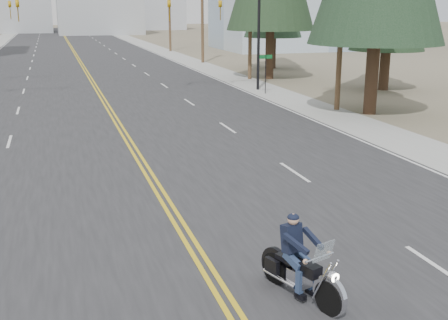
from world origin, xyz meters
TOP-DOWN VIEW (x-y plane):
  - road at (0.00, 70.00)m, footprint 20.00×200.00m
  - sidewalk_right at (11.50, 70.00)m, footprint 3.00×200.00m
  - traffic_mast_right at (8.98, 32.00)m, footprint 7.10×0.26m
  - street_sign at (10.80, 30.00)m, footprint 0.90×0.06m
  - utility_pole_b at (12.50, 23.00)m, footprint 2.20×0.30m
  - utility_pole_c at (12.50, 38.00)m, footprint 2.20×0.30m
  - utility_pole_d at (12.50, 53.00)m, footprint 2.20×0.30m
  - utility_pole_e at (12.50, 70.00)m, footprint 2.20×0.30m
  - haze_bldg_b at (8.00, 125.00)m, footprint 18.00×14.00m
  - haze_bldg_e at (25.00, 150.00)m, footprint 14.00×14.00m
  - motorcyclist at (1.49, 3.76)m, footprint 1.60×2.39m

SIDE VIEW (x-z plane):
  - road at x=0.00m, z-range 0.00..0.01m
  - sidewalk_right at x=11.50m, z-range 0.00..0.01m
  - motorcyclist at x=1.49m, z-range 0.00..1.72m
  - street_sign at x=10.80m, z-range 0.49..3.12m
  - traffic_mast_right at x=8.98m, z-range 1.44..8.44m
  - utility_pole_c at x=12.50m, z-range 0.23..11.23m
  - utility_pole_e at x=12.50m, z-range 0.23..11.23m
  - utility_pole_b at x=12.50m, z-range 0.23..11.73m
  - utility_pole_d at x=12.50m, z-range 0.23..11.73m
  - haze_bldg_e at x=25.00m, z-range 0.00..12.00m
  - haze_bldg_b at x=8.00m, z-range 0.00..14.00m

